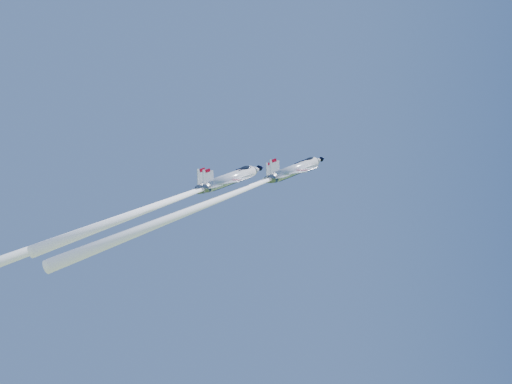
# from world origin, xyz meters

# --- Properties ---
(jet_lead) EXTENTS (29.17, 34.44, 40.71)m
(jet_lead) POSITION_xyz_m (-6.18, -7.67, 100.60)
(jet_lead) COLOR silver
(jet_left) EXTENTS (37.43, 44.31, 53.46)m
(jet_left) POSITION_xyz_m (-22.01, -11.65, 96.54)
(jet_left) COLOR silver
(jet_right) EXTENTS (28.34, 33.30, 37.94)m
(jet_right) POSITION_xyz_m (-3.82, -16.12, 98.70)
(jet_right) COLOR silver
(jet_slot) EXTENTS (23.36, 27.14, 28.92)m
(jet_slot) POSITION_xyz_m (-11.67, -15.82, 98.56)
(jet_slot) COLOR silver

